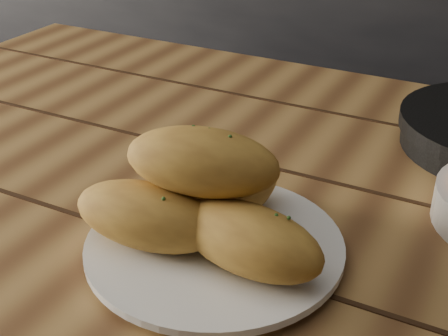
# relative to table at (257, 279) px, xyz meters

# --- Properties ---
(counter) EXTENTS (2.80, 0.60, 0.90)m
(counter) POSITION_rel_table_xyz_m (-0.55, 1.03, -0.21)
(counter) COLOR black
(counter) RESTS_ON ground
(table) EXTENTS (1.44, 0.98, 0.75)m
(table) POSITION_rel_table_xyz_m (0.00, 0.00, 0.00)
(table) COLOR olive
(table) RESTS_ON ground
(plate) EXTENTS (0.26, 0.26, 0.02)m
(plate) POSITION_rel_table_xyz_m (-0.00, -0.09, 0.10)
(plate) COLOR white
(plate) RESTS_ON table
(bread_rolls) EXTENTS (0.26, 0.20, 0.12)m
(bread_rolls) POSITION_rel_table_xyz_m (-0.01, -0.10, 0.16)
(bread_rolls) COLOR gold
(bread_rolls) RESTS_ON plate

